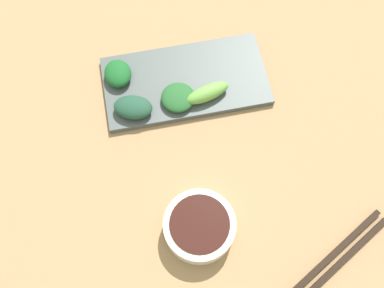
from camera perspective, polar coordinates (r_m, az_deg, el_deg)
tabletop at (r=0.74m, az=-1.74°, el=1.67°), size 2.10×2.10×0.02m
sauce_bowl at (r=0.66m, az=1.02°, el=-10.74°), size 0.11×0.11×0.04m
serving_plate at (r=0.77m, az=-0.87°, el=8.25°), size 0.14×0.28×0.01m
broccoli_leafy_0 at (r=0.77m, az=-9.70°, el=9.09°), size 0.06×0.05×0.02m
broccoli_stalk_1 at (r=0.74m, az=2.04°, el=6.72°), size 0.05×0.08×0.03m
broccoli_leafy_2 at (r=0.74m, az=-1.85°, el=6.13°), size 0.07×0.07×0.02m
broccoli_leafy_3 at (r=0.73m, az=-7.74°, el=4.79°), size 0.06×0.07×0.02m
chopsticks at (r=0.70m, az=17.68°, el=-14.81°), size 0.13×0.21×0.01m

